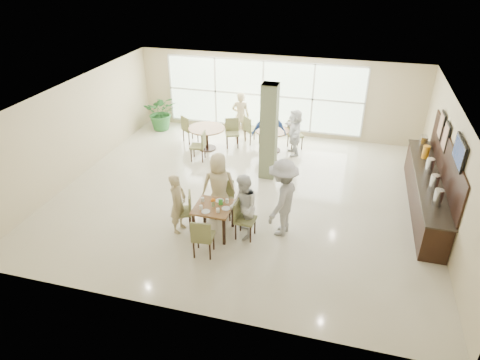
% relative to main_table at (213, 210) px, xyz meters
% --- Properties ---
extents(ground, '(10.00, 10.00, 0.00)m').
position_rel_main_table_xyz_m(ground, '(0.23, 1.97, -0.65)').
color(ground, beige).
rests_on(ground, ground).
extents(room_shell, '(10.00, 10.00, 10.00)m').
position_rel_main_table_xyz_m(room_shell, '(0.23, 1.97, 1.06)').
color(room_shell, white).
rests_on(room_shell, ground).
extents(window_bank, '(7.00, 0.04, 7.00)m').
position_rel_main_table_xyz_m(window_bank, '(-0.27, 6.43, 0.75)').
color(window_bank, silver).
rests_on(window_bank, ground).
extents(column, '(0.45, 0.45, 2.80)m').
position_rel_main_table_xyz_m(column, '(0.63, 3.17, 0.75)').
color(column, '#666B4A').
rests_on(column, ground).
extents(main_table, '(0.86, 0.86, 0.75)m').
position_rel_main_table_xyz_m(main_table, '(0.00, 0.00, 0.00)').
color(main_table, brown).
rests_on(main_table, ground).
extents(round_table_left, '(1.21, 1.21, 0.75)m').
position_rel_main_table_xyz_m(round_table_left, '(-1.73, 4.52, -0.05)').
color(round_table_left, brown).
rests_on(round_table_left, ground).
extents(round_table_right, '(1.12, 1.12, 0.75)m').
position_rel_main_table_xyz_m(round_table_right, '(0.40, 4.93, -0.07)').
color(round_table_right, brown).
rests_on(round_table_right, ground).
extents(chairs_main_table, '(2.08, 2.04, 0.95)m').
position_rel_main_table_xyz_m(chairs_main_table, '(0.00, -0.00, -0.17)').
color(chairs_main_table, '#616638').
rests_on(chairs_main_table, ground).
extents(chairs_table_left, '(2.12, 1.86, 0.95)m').
position_rel_main_table_xyz_m(chairs_table_left, '(-1.72, 4.49, -0.17)').
color(chairs_table_left, '#616638').
rests_on(chairs_table_left, ground).
extents(chairs_table_right, '(2.13, 1.92, 0.95)m').
position_rel_main_table_xyz_m(chairs_table_right, '(0.38, 4.94, -0.17)').
color(chairs_table_right, '#616638').
rests_on(chairs_table_right, ground).
extents(tabletop_clutter, '(0.77, 0.74, 0.21)m').
position_rel_main_table_xyz_m(tabletop_clutter, '(0.02, -0.00, 0.16)').
color(tabletop_clutter, white).
rests_on(tabletop_clutter, main_table).
extents(buffet_counter, '(0.64, 4.70, 1.95)m').
position_rel_main_table_xyz_m(buffet_counter, '(4.93, 2.47, -0.09)').
color(buffet_counter, black).
rests_on(buffet_counter, ground).
extents(wall_tv, '(0.06, 1.00, 0.58)m').
position_rel_main_table_xyz_m(wall_tv, '(5.17, 1.37, 1.50)').
color(wall_tv, black).
rests_on(wall_tv, ground).
extents(framed_art_a, '(0.05, 0.55, 0.70)m').
position_rel_main_table_xyz_m(framed_art_a, '(5.18, 2.97, 1.20)').
color(framed_art_a, black).
rests_on(framed_art_a, ground).
extents(framed_art_b, '(0.05, 0.55, 0.70)m').
position_rel_main_table_xyz_m(framed_art_b, '(5.18, 3.77, 1.20)').
color(framed_art_b, black).
rests_on(framed_art_b, ground).
extents(potted_plant, '(1.52, 1.52, 1.32)m').
position_rel_main_table_xyz_m(potted_plant, '(-3.90, 5.74, 0.02)').
color(potted_plant, '#2A692F').
rests_on(potted_plant, ground).
extents(teen_left, '(0.41, 0.58, 1.49)m').
position_rel_main_table_xyz_m(teen_left, '(-0.84, -0.10, 0.10)').
color(teen_left, tan).
rests_on(teen_left, ground).
extents(teen_far, '(0.95, 0.73, 1.71)m').
position_rel_main_table_xyz_m(teen_far, '(-0.11, 0.76, 0.21)').
color(teen_far, tan).
rests_on(teen_far, ground).
extents(teen_right, '(0.87, 0.95, 1.59)m').
position_rel_main_table_xyz_m(teen_right, '(0.70, 0.08, 0.15)').
color(teen_right, white).
rests_on(teen_right, ground).
extents(teen_standing, '(0.94, 1.35, 1.92)m').
position_rel_main_table_xyz_m(teen_standing, '(1.53, 0.44, 0.31)').
color(teen_standing, '#A0A0A2').
rests_on(teen_standing, ground).
extents(adult_a, '(1.25, 1.02, 1.87)m').
position_rel_main_table_xyz_m(adult_a, '(0.45, 4.10, 0.29)').
color(adult_a, '#3E67BC').
rests_on(adult_a, ground).
extents(adult_b, '(1.04, 1.53, 1.52)m').
position_rel_main_table_xyz_m(adult_b, '(1.14, 4.90, 0.12)').
color(adult_b, white).
rests_on(adult_b, ground).
extents(adult_standing, '(0.66, 0.48, 1.69)m').
position_rel_main_table_xyz_m(adult_standing, '(-0.87, 5.66, 0.20)').
color(adult_standing, tan).
rests_on(adult_standing, ground).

